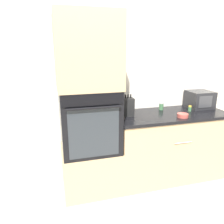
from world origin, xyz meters
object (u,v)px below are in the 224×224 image
knife_block (128,107)px  condiment_jar_near (190,109)px  wall_oven (89,119)px  bowl (183,115)px  condiment_jar_mid (161,106)px  microwave (200,99)px

knife_block → condiment_jar_near: knife_block is taller
wall_oven → condiment_jar_near: wall_oven is taller
knife_block → bowl: 0.65m
bowl → wall_oven: bearing=170.0°
wall_oven → condiment_jar_mid: (0.99, 0.17, 0.05)m
wall_oven → condiment_jar_near: 1.31m
knife_block → condiment_jar_mid: 0.53m
wall_oven → condiment_jar_near: (1.31, 0.01, 0.03)m
knife_block → condiment_jar_mid: (0.51, 0.13, -0.06)m
condiment_jar_mid → bowl: bearing=-76.1°
knife_block → bowl: (0.60, -0.23, -0.09)m
microwave → bowl: (-0.46, -0.33, -0.09)m
microwave → condiment_jar_near: (-0.23, -0.12, -0.08)m
knife_block → condiment_jar_near: size_ratio=3.61×
wall_oven → bowl: (1.07, -0.19, 0.02)m
bowl → condiment_jar_mid: condiment_jar_mid is taller
condiment_jar_near → condiment_jar_mid: condiment_jar_mid is taller
bowl → knife_block: bearing=158.9°
wall_oven → knife_block: wall_oven is taller
microwave → condiment_jar_near: microwave is taller
condiment_jar_near → condiment_jar_mid: (-0.32, 0.16, 0.02)m
microwave → knife_block: bearing=-174.8°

